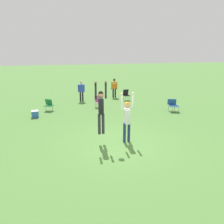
# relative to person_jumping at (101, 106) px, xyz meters

# --- Properties ---
(ground_plane) EXTENTS (120.00, 120.00, 0.00)m
(ground_plane) POSITION_rel_person_jumping_xyz_m (0.64, -0.36, -1.64)
(ground_plane) COLOR #4C7A38
(person_jumping) EXTENTS (0.53, 0.41, 2.26)m
(person_jumping) POSITION_rel_person_jumping_xyz_m (0.00, 0.00, 0.00)
(person_jumping) COLOR #2D2D38
(person_jumping) RESTS_ON ground_plane
(person_defending) EXTENTS (0.60, 0.48, 2.19)m
(person_defending) POSITION_rel_person_jumping_xyz_m (1.09, -0.20, -0.47)
(person_defending) COLOR navy
(person_defending) RESTS_ON ground_plane
(frisbee) EXTENTS (0.23, 0.23, 0.05)m
(frisbee) POSITION_rel_person_jumping_xyz_m (0.55, 0.00, 0.93)
(frisbee) COLOR white
(camping_chair_0) EXTENTS (0.75, 0.80, 0.80)m
(camping_chair_0) POSITION_rel_person_jumping_xyz_m (5.89, 3.66, -1.18)
(camping_chair_0) COLOR gray
(camping_chair_0) RESTS_ON ground_plane
(camping_chair_1) EXTENTS (0.63, 0.68, 0.82)m
(camping_chair_1) POSITION_rel_person_jumping_xyz_m (1.44, 6.18, -1.16)
(camping_chair_1) COLOR gray
(camping_chair_1) RESTS_ON ground_plane
(camping_chair_2) EXTENTS (0.69, 0.76, 0.76)m
(camping_chair_2) POSITION_rel_person_jumping_xyz_m (-1.95, 6.28, -1.20)
(camping_chair_2) COLOR gray
(camping_chair_2) RESTS_ON ground_plane
(camping_chair_3) EXTENTS (0.50, 0.54, 0.88)m
(camping_chair_3) POSITION_rel_person_jumping_xyz_m (4.15, 7.74, -1.13)
(camping_chair_3) COLOR gray
(camping_chair_3) RESTS_ON ground_plane
(person_spectator_near) EXTENTS (0.56, 0.21, 1.63)m
(person_spectator_near) POSITION_rel_person_jumping_xyz_m (0.64, 8.47, -0.68)
(person_spectator_near) COLOR black
(person_spectator_near) RESTS_ON ground_plane
(person_spectator_far) EXTENTS (0.57, 0.32, 1.63)m
(person_spectator_far) POSITION_rel_person_jumping_xyz_m (3.59, 9.13, -0.67)
(person_spectator_far) COLOR black
(person_spectator_far) RESTS_ON ground_plane
(cooler_box) EXTENTS (0.40, 0.40, 0.41)m
(cooler_box) POSITION_rel_person_jumping_xyz_m (-2.82, 4.96, -1.44)
(cooler_box) COLOR #336BB7
(cooler_box) RESTS_ON ground_plane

